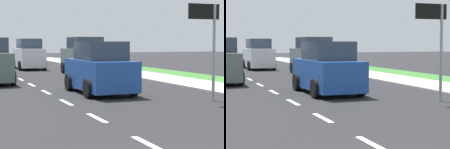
% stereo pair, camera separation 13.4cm
% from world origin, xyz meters
% --- Properties ---
extents(ground_plane, '(96.00, 96.00, 0.00)m').
position_xyz_m(ground_plane, '(0.00, 21.00, 0.00)').
color(ground_plane, black).
extents(lane_center_line, '(0.14, 46.40, 0.01)m').
position_xyz_m(lane_center_line, '(0.00, 25.20, 0.00)').
color(lane_center_line, silver).
rests_on(lane_center_line, ground).
extents(lane_direction_sign, '(1.16, 0.11, 3.20)m').
position_xyz_m(lane_direction_sign, '(4.41, 7.28, 2.41)').
color(lane_direction_sign, gray).
rests_on(lane_direction_sign, ground).
extents(car_outgoing_ahead, '(1.94, 3.98, 1.98)m').
position_xyz_m(car_outgoing_ahead, '(1.86, 10.67, 0.92)').
color(car_outgoing_ahead, '#1E4799').
rests_on(car_outgoing_ahead, ground).
extents(car_parked_far, '(2.08, 4.32, 2.26)m').
position_xyz_m(car_parked_far, '(4.18, 19.87, 1.05)').
color(car_parked_far, slate).
rests_on(car_parked_far, ground).
extents(car_outgoing_far, '(1.92, 4.13, 2.19)m').
position_xyz_m(car_outgoing_far, '(1.93, 25.95, 1.02)').
color(car_outgoing_far, silver).
rests_on(car_outgoing_far, ground).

